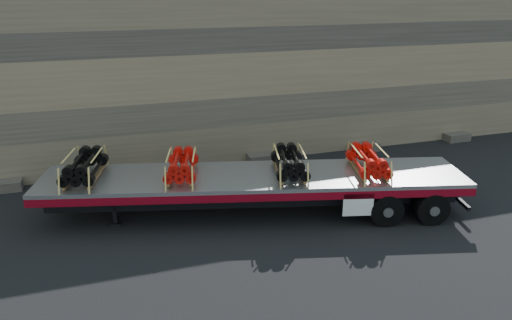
{
  "coord_description": "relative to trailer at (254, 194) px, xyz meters",
  "views": [
    {
      "loc": [
        -4.45,
        -14.33,
        7.23
      ],
      "look_at": [
        0.4,
        0.55,
        1.67
      ],
      "focal_mm": 35.0,
      "sensor_mm": 36.0,
      "label": 1
    }
  ],
  "objects": [
    {
      "name": "bundle_front",
      "position": [
        -5.2,
        1.33,
        1.06
      ],
      "size": [
        1.56,
        2.33,
        0.76
      ],
      "primitive_type": null,
      "rotation": [
        0.0,
        0.0,
        -0.25
      ],
      "color": "black",
      "rests_on": "trailer"
    },
    {
      "name": "bundle_midrear",
      "position": [
        1.13,
        -0.29,
        1.05
      ],
      "size": [
        1.51,
        2.26,
        0.73
      ],
      "primitive_type": null,
      "rotation": [
        0.0,
        0.0,
        -0.25
      ],
      "color": "black",
      "rests_on": "trailer"
    },
    {
      "name": "rock_wall",
      "position": [
        -0.15,
        6.46,
        2.82
      ],
      "size": [
        44.0,
        3.0,
        7.0
      ],
      "primitive_type": "cube",
      "color": "#7A6B54",
      "rests_on": "ground"
    },
    {
      "name": "trailer",
      "position": [
        0.0,
        0.0,
        0.0
      ],
      "size": [
        13.9,
        5.94,
        1.37
      ],
      "primitive_type": null,
      "rotation": [
        0.0,
        0.0,
        -0.25
      ],
      "color": "#A2A4A9",
      "rests_on": "ground"
    },
    {
      "name": "bundle_midfront",
      "position": [
        -2.23,
        0.57,
        1.03
      ],
      "size": [
        1.44,
        2.15,
        0.7
      ],
      "primitive_type": null,
      "rotation": [
        0.0,
        0.0,
        -0.25
      ],
      "color": "red",
      "rests_on": "trailer"
    },
    {
      "name": "ground",
      "position": [
        -0.15,
        -0.04,
        -0.68
      ],
      "size": [
        120.0,
        120.0,
        0.0
      ],
      "primitive_type": "plane",
      "color": "black",
      "rests_on": "ground"
    },
    {
      "name": "bundle_rear",
      "position": [
        3.64,
        -0.93,
        1.05
      ],
      "size": [
        1.49,
        2.23,
        0.72
      ],
      "primitive_type": null,
      "rotation": [
        0.0,
        0.0,
        -0.25
      ],
      "color": "red",
      "rests_on": "trailer"
    }
  ]
}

